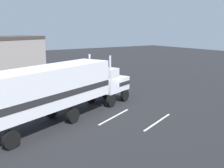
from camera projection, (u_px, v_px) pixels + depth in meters
The scene contains 5 objects.
ground_plane at pixel (106, 104), 25.01m from camera, with size 120.00×120.00×0.00m, color #232326.
lane_stripe_near at pixel (114, 117), 21.34m from camera, with size 4.40×0.16×0.01m, color silver.
lane_stripe_mid at pixel (158, 122), 20.14m from camera, with size 4.40×0.16×0.01m, color silver.
semi_truck at pixel (62, 87), 20.17m from camera, with size 14.02×7.78×4.50m.
person_bystander at pixel (64, 95), 24.53m from camera, with size 0.35×0.47×1.63m.
Camera 1 is at (-13.02, -20.32, 6.82)m, focal length 44.03 mm.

